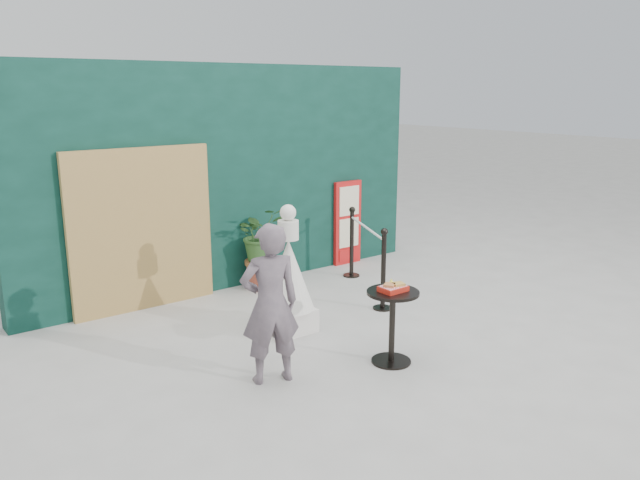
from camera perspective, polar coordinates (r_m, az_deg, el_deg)
The scene contains 10 objects.
ground at distance 6.57m, azimuth 6.53°, elevation -10.51°, with size 60.00×60.00×0.00m, color #ADAAA5.
back_wall at distance 8.60m, azimuth -8.01°, elevation 5.69°, with size 6.00×0.30×3.00m, color black.
bamboo_fence at distance 7.91m, azimuth -15.95°, elevation 0.90°, with size 1.80×0.08×2.00m, color tan.
woman at distance 5.76m, azimuth -4.59°, elevation -5.85°, with size 0.55×0.36×1.52m, color slate.
menu_board at distance 9.67m, azimuth 2.55°, elevation 1.58°, with size 0.50×0.07×1.30m.
statue at distance 6.98m, azimuth -2.87°, elevation -3.71°, with size 0.57×0.57×1.46m.
cafe_table at distance 6.25m, azimuth 6.63°, elevation -6.86°, with size 0.52×0.52×0.75m.
food_basket at distance 6.15m, azimuth 6.71°, elevation -4.33°, with size 0.26×0.19×0.11m.
planter at distance 8.49m, azimuth -5.44°, elevation -0.13°, with size 0.67×0.58×1.14m.
stanchion_barrier at distance 8.37m, azimuth 4.25°, elevation -1.46°, with size 0.84×1.54×1.03m.
Camera 1 is at (-4.22, -4.25, 2.69)m, focal length 35.00 mm.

